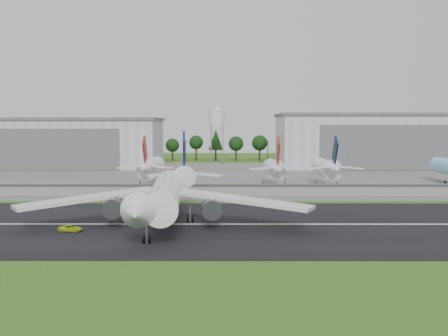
{
  "coord_description": "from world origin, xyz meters",
  "views": [
    {
      "loc": [
        -0.65,
        -100.02,
        19.63
      ],
      "look_at": [
        -1.03,
        40.0,
        9.0
      ],
      "focal_mm": 45.0,
      "sensor_mm": 36.0,
      "label": 1
    }
  ],
  "objects_px": {
    "parked_jet_red_b": "(274,169)",
    "main_airliner": "(165,200)",
    "parked_jet_red_a": "(150,168)",
    "ground_vehicle": "(70,228)",
    "parked_jet_navy": "(328,168)"
  },
  "relations": [
    {
      "from": "parked_jet_red_a",
      "to": "parked_jet_red_b",
      "type": "relative_size",
      "value": 1.0
    },
    {
      "from": "parked_jet_red_a",
      "to": "parked_jet_navy",
      "type": "xyz_separation_m",
      "value": [
        56.0,
        -0.03,
        -0.19
      ]
    },
    {
      "from": "parked_jet_navy",
      "to": "main_airliner",
      "type": "bearing_deg",
      "value": -123.38
    },
    {
      "from": "parked_jet_red_b",
      "to": "parked_jet_navy",
      "type": "bearing_deg",
      "value": 0.11
    },
    {
      "from": "ground_vehicle",
      "to": "parked_jet_navy",
      "type": "distance_m",
      "value": 96.27
    },
    {
      "from": "main_airliner",
      "to": "ground_vehicle",
      "type": "bearing_deg",
      "value": 19.84
    },
    {
      "from": "parked_jet_red_b",
      "to": "main_airliner",
      "type": "bearing_deg",
      "value": -112.24
    },
    {
      "from": "parked_jet_red_a",
      "to": "parked_jet_navy",
      "type": "height_order",
      "value": "parked_jet_red_a"
    },
    {
      "from": "main_airliner",
      "to": "ground_vehicle",
      "type": "xyz_separation_m",
      "value": [
        -16.73,
        -7.38,
        -4.19
      ]
    },
    {
      "from": "ground_vehicle",
      "to": "parked_jet_navy",
      "type": "xyz_separation_m",
      "value": [
        60.88,
        74.37,
        5.43
      ]
    },
    {
      "from": "main_airliner",
      "to": "parked_jet_red_b",
      "type": "xyz_separation_m",
      "value": [
        27.38,
        66.96,
        1.07
      ]
    },
    {
      "from": "parked_jet_red_a",
      "to": "parked_jet_red_b",
      "type": "height_order",
      "value": "parked_jet_red_a"
    },
    {
      "from": "parked_jet_red_b",
      "to": "parked_jet_red_a",
      "type": "bearing_deg",
      "value": 179.91
    },
    {
      "from": "main_airliner",
      "to": "ground_vehicle",
      "type": "height_order",
      "value": "main_airliner"
    },
    {
      "from": "ground_vehicle",
      "to": "parked_jet_navy",
      "type": "height_order",
      "value": "parked_jet_navy"
    }
  ]
}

